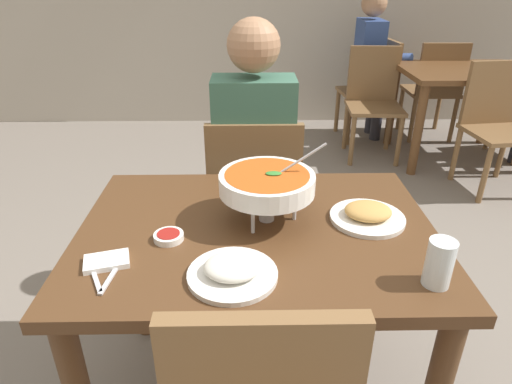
{
  "coord_description": "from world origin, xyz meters",
  "views": [
    {
      "loc": [
        -0.02,
        -1.19,
        1.49
      ],
      "look_at": [
        0.0,
        0.15,
        0.8
      ],
      "focal_mm": 31.16,
      "sensor_mm": 36.0,
      "label": 1
    }
  ],
  "objects_px": {
    "curry_bowl": "(267,184)",
    "dining_table_far": "(463,86)",
    "chair_diner_main": "(254,195)",
    "rice_plate": "(232,271)",
    "chair_bg_window": "(496,119)",
    "sauce_dish": "(169,236)",
    "chair_bg_right": "(435,86)",
    "chair_bg_corner": "(373,96)",
    "patron_bg_middle": "(372,58)",
    "appetizer_plate": "(368,214)",
    "dining_table_main": "(257,261)",
    "diner_main": "(254,147)",
    "drink_glass": "(439,265)",
    "chair_bg_middle": "(375,84)"
  },
  "relations": [
    {
      "from": "chair_bg_right",
      "to": "chair_bg_window",
      "type": "bearing_deg",
      "value": -86.36
    },
    {
      "from": "drink_glass",
      "to": "chair_bg_right",
      "type": "xyz_separation_m",
      "value": [
        1.23,
        3.12,
        -0.3
      ]
    },
    {
      "from": "dining_table_main",
      "to": "curry_bowl",
      "type": "relative_size",
      "value": 3.35
    },
    {
      "from": "drink_glass",
      "to": "dining_table_far",
      "type": "height_order",
      "value": "drink_glass"
    },
    {
      "from": "appetizer_plate",
      "to": "chair_bg_middle",
      "type": "xyz_separation_m",
      "value": [
        0.8,
        2.86,
        -0.27
      ]
    },
    {
      "from": "rice_plate",
      "to": "chair_bg_right",
      "type": "height_order",
      "value": "chair_bg_right"
    },
    {
      "from": "diner_main",
      "to": "rice_plate",
      "type": "xyz_separation_m",
      "value": [
        -0.07,
        -0.97,
        0.03
      ]
    },
    {
      "from": "dining_table_main",
      "to": "rice_plate",
      "type": "relative_size",
      "value": 4.64
    },
    {
      "from": "sauce_dish",
      "to": "chair_bg_corner",
      "type": "height_order",
      "value": "chair_bg_corner"
    },
    {
      "from": "curry_bowl",
      "to": "chair_bg_window",
      "type": "xyz_separation_m",
      "value": [
        1.72,
        1.79,
        -0.37
      ]
    },
    {
      "from": "diner_main",
      "to": "appetizer_plate",
      "type": "distance_m",
      "value": 0.77
    },
    {
      "from": "chair_diner_main",
      "to": "chair_bg_right",
      "type": "relative_size",
      "value": 1.0
    },
    {
      "from": "sauce_dish",
      "to": "chair_bg_corner",
      "type": "relative_size",
      "value": 0.1
    },
    {
      "from": "dining_table_main",
      "to": "chair_bg_right",
      "type": "relative_size",
      "value": 1.24
    },
    {
      "from": "appetizer_plate",
      "to": "chair_bg_corner",
      "type": "xyz_separation_m",
      "value": [
        0.67,
        2.44,
        -0.27
      ]
    },
    {
      "from": "chair_diner_main",
      "to": "chair_bg_corner",
      "type": "relative_size",
      "value": 1.0
    },
    {
      "from": "diner_main",
      "to": "chair_bg_corner",
      "type": "bearing_deg",
      "value": 59.67
    },
    {
      "from": "chair_bg_right",
      "to": "chair_diner_main",
      "type": "bearing_deg",
      "value": -128.16
    },
    {
      "from": "dining_table_main",
      "to": "sauce_dish",
      "type": "bearing_deg",
      "value": -167.0
    },
    {
      "from": "diner_main",
      "to": "dining_table_far",
      "type": "relative_size",
      "value": 1.31
    },
    {
      "from": "appetizer_plate",
      "to": "patron_bg_middle",
      "type": "relative_size",
      "value": 0.18
    },
    {
      "from": "diner_main",
      "to": "sauce_dish",
      "type": "xyz_separation_m",
      "value": [
        -0.27,
        -0.78,
        0.02
      ]
    },
    {
      "from": "drink_glass",
      "to": "chair_diner_main",
      "type": "bearing_deg",
      "value": 115.04
    },
    {
      "from": "dining_table_main",
      "to": "patron_bg_middle",
      "type": "relative_size",
      "value": 0.85
    },
    {
      "from": "diner_main",
      "to": "dining_table_far",
      "type": "xyz_separation_m",
      "value": [
        1.72,
        1.65,
        -0.13
      ]
    },
    {
      "from": "patron_bg_middle",
      "to": "dining_table_far",
      "type": "bearing_deg",
      "value": -42.27
    },
    {
      "from": "chair_bg_middle",
      "to": "chair_bg_right",
      "type": "relative_size",
      "value": 1.0
    },
    {
      "from": "dining_table_main",
      "to": "chair_bg_middle",
      "type": "distance_m",
      "value": 3.13
    },
    {
      "from": "appetizer_plate",
      "to": "dining_table_far",
      "type": "relative_size",
      "value": 0.24
    },
    {
      "from": "curry_bowl",
      "to": "drink_glass",
      "type": "distance_m",
      "value": 0.54
    },
    {
      "from": "dining_table_main",
      "to": "dining_table_far",
      "type": "xyz_separation_m",
      "value": [
        1.72,
        2.37,
        -0.01
      ]
    },
    {
      "from": "dining_table_main",
      "to": "diner_main",
      "type": "bearing_deg",
      "value": 90.0
    },
    {
      "from": "curry_bowl",
      "to": "dining_table_far",
      "type": "bearing_deg",
      "value": 54.0
    },
    {
      "from": "chair_bg_window",
      "to": "sauce_dish",
      "type": "bearing_deg",
      "value": -136.63
    },
    {
      "from": "sauce_dish",
      "to": "chair_bg_right",
      "type": "bearing_deg",
      "value": 56.04
    },
    {
      "from": "dining_table_far",
      "to": "dining_table_main",
      "type": "bearing_deg",
      "value": -125.91
    },
    {
      "from": "appetizer_plate",
      "to": "sauce_dish",
      "type": "bearing_deg",
      "value": -170.49
    },
    {
      "from": "chair_bg_window",
      "to": "patron_bg_middle",
      "type": "distance_m",
      "value": 1.28
    },
    {
      "from": "rice_plate",
      "to": "appetizer_plate",
      "type": "height_order",
      "value": "same"
    },
    {
      "from": "chair_bg_corner",
      "to": "patron_bg_middle",
      "type": "relative_size",
      "value": 0.69
    },
    {
      "from": "rice_plate",
      "to": "appetizer_plate",
      "type": "bearing_deg",
      "value": 33.99
    },
    {
      "from": "curry_bowl",
      "to": "sauce_dish",
      "type": "xyz_separation_m",
      "value": [
        -0.3,
        -0.11,
        -0.12
      ]
    },
    {
      "from": "chair_bg_corner",
      "to": "chair_bg_window",
      "type": "height_order",
      "value": "same"
    },
    {
      "from": "appetizer_plate",
      "to": "chair_bg_right",
      "type": "height_order",
      "value": "chair_bg_right"
    },
    {
      "from": "curry_bowl",
      "to": "patron_bg_middle",
      "type": "xyz_separation_m",
      "value": [
        1.07,
        2.87,
        -0.14
      ]
    },
    {
      "from": "drink_glass",
      "to": "chair_bg_right",
      "type": "height_order",
      "value": "chair_bg_right"
    },
    {
      "from": "drink_glass",
      "to": "patron_bg_middle",
      "type": "distance_m",
      "value": 3.27
    },
    {
      "from": "chair_diner_main",
      "to": "rice_plate",
      "type": "xyz_separation_m",
      "value": [
        -0.07,
        -0.93,
        0.27
      ]
    },
    {
      "from": "chair_diner_main",
      "to": "patron_bg_middle",
      "type": "bearing_deg",
      "value": 63.67
    },
    {
      "from": "chair_bg_middle",
      "to": "patron_bg_middle",
      "type": "height_order",
      "value": "patron_bg_middle"
    }
  ]
}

